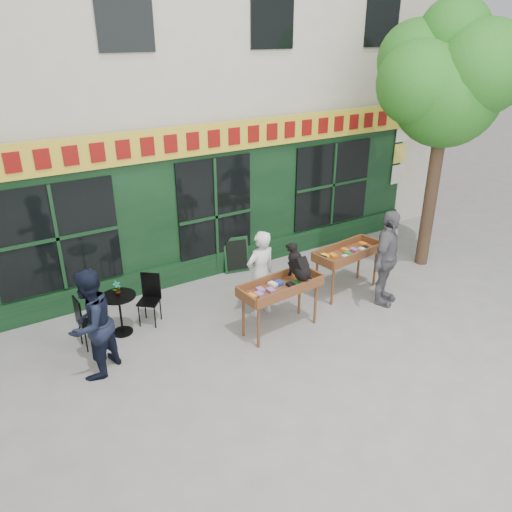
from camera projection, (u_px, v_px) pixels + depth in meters
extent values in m
plane|color=slate|center=(276.00, 320.00, 9.34)|extent=(80.00, 80.00, 0.00)
cube|color=beige|center=(138.00, 28.00, 11.90)|extent=(14.00, 7.00, 10.00)
cube|color=black|center=(213.00, 204.00, 10.55)|extent=(11.00, 0.16, 3.20)
cube|color=gold|center=(213.00, 138.00, 9.87)|extent=(11.00, 0.06, 0.60)
cube|color=maroon|center=(214.00, 139.00, 9.84)|extent=(9.60, 0.03, 0.34)
cube|color=black|center=(217.00, 263.00, 11.03)|extent=(11.00, 0.10, 0.50)
cube|color=black|center=(215.00, 216.00, 10.57)|extent=(1.70, 0.05, 2.50)
cube|color=black|center=(57.00, 238.00, 8.94)|extent=(2.20, 0.05, 2.00)
cube|color=black|center=(332.00, 185.00, 12.04)|extent=(2.20, 0.05, 2.00)
cube|color=silver|center=(397.00, 174.00, 13.11)|extent=(0.42, 0.02, 0.50)
cube|color=#E5D14C|center=(400.00, 153.00, 12.88)|extent=(0.42, 0.02, 0.50)
cube|color=silver|center=(403.00, 132.00, 12.65)|extent=(0.42, 0.02, 0.50)
cylinder|color=#382619|center=(432.00, 188.00, 10.91)|extent=(0.28, 0.28, 3.60)
sphere|color=#176216|center=(446.00, 93.00, 10.08)|extent=(2.20, 2.20, 2.20)
sphere|color=#176216|center=(459.00, 74.00, 10.53)|extent=(1.80, 1.80, 1.80)
sphere|color=#176216|center=(420.00, 83.00, 9.86)|extent=(1.70, 1.70, 1.70)
sphere|color=#176216|center=(483.00, 68.00, 9.51)|extent=(1.80, 1.80, 1.80)
sphere|color=#176216|center=(417.00, 60.00, 10.15)|extent=(1.60, 1.60, 1.60)
sphere|color=#176216|center=(454.00, 33.00, 9.75)|extent=(1.40, 1.40, 1.40)
cylinder|color=brown|center=(258.00, 327.00, 8.38)|extent=(0.05, 0.05, 0.80)
cylinder|color=brown|center=(315.00, 304.00, 9.09)|extent=(0.05, 0.05, 0.80)
cylinder|color=brown|center=(243.00, 316.00, 8.70)|extent=(0.05, 0.05, 0.80)
cylinder|color=brown|center=(299.00, 295.00, 9.41)|extent=(0.05, 0.05, 0.80)
cube|color=brown|center=(281.00, 289.00, 8.72)|extent=(1.54, 0.70, 0.05)
cube|color=brown|center=(292.00, 292.00, 8.47)|extent=(1.50, 0.16, 0.18)
cube|color=brown|center=(270.00, 279.00, 8.90)|extent=(1.50, 0.16, 0.18)
cube|color=brown|center=(281.00, 286.00, 8.69)|extent=(1.33, 0.50, 0.06)
imported|color=silver|center=(261.00, 274.00, 9.21)|extent=(0.65, 0.45, 1.69)
cylinder|color=brown|center=(333.00, 287.00, 9.70)|extent=(0.05, 0.05, 0.80)
cylinder|color=brown|center=(375.00, 268.00, 10.45)|extent=(0.05, 0.05, 0.80)
cylinder|color=brown|center=(316.00, 279.00, 10.01)|extent=(0.05, 0.05, 0.80)
cylinder|color=brown|center=(359.00, 261.00, 10.76)|extent=(0.05, 0.05, 0.80)
cube|color=brown|center=(348.00, 255.00, 10.06)|extent=(1.56, 0.76, 0.05)
cube|color=brown|center=(359.00, 256.00, 9.82)|extent=(1.49, 0.23, 0.18)
cube|color=brown|center=(337.00, 247.00, 10.23)|extent=(1.49, 0.23, 0.18)
cube|color=brown|center=(348.00, 252.00, 10.03)|extent=(1.34, 0.56, 0.06)
imported|color=#57575B|center=(387.00, 258.00, 9.57)|extent=(1.21, 0.93, 1.92)
cylinder|color=black|center=(123.00, 332.00, 8.94)|extent=(0.36, 0.36, 0.03)
cylinder|color=black|center=(121.00, 314.00, 8.79)|extent=(0.04, 0.04, 0.72)
cylinder|color=black|center=(118.00, 296.00, 8.64)|extent=(0.60, 0.60, 0.03)
cube|color=black|center=(90.00, 323.00, 8.42)|extent=(0.38, 0.38, 0.03)
cube|color=black|center=(78.00, 313.00, 8.23)|extent=(0.05, 0.36, 0.50)
cylinder|color=black|center=(104.00, 335.00, 8.48)|extent=(0.02, 0.02, 0.44)
cylinder|color=black|center=(98.00, 327.00, 8.71)|extent=(0.02, 0.02, 0.44)
cylinder|color=black|center=(86.00, 341.00, 8.33)|extent=(0.02, 0.02, 0.44)
cylinder|color=black|center=(81.00, 333.00, 8.55)|extent=(0.02, 0.02, 0.44)
cube|color=black|center=(149.00, 302.00, 9.07)|extent=(0.51, 0.51, 0.03)
cube|color=black|center=(151.00, 285.00, 9.12)|extent=(0.29, 0.26, 0.50)
cylinder|color=black|center=(139.00, 316.00, 9.05)|extent=(0.02, 0.02, 0.44)
cylinder|color=black|center=(155.00, 317.00, 9.01)|extent=(0.02, 0.02, 0.44)
cylinder|color=black|center=(145.00, 308.00, 9.32)|extent=(0.02, 0.02, 0.44)
cylinder|color=black|center=(161.00, 309.00, 9.28)|extent=(0.02, 0.02, 0.44)
imported|color=gray|center=(117.00, 288.00, 8.58)|extent=(0.17, 0.14, 0.27)
imported|color=black|center=(91.00, 324.00, 7.55)|extent=(1.10, 1.07, 1.79)
cube|color=black|center=(236.00, 255.00, 11.08)|extent=(0.59, 0.31, 0.79)
cube|color=black|center=(237.00, 255.00, 11.06)|extent=(0.49, 0.27, 0.65)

